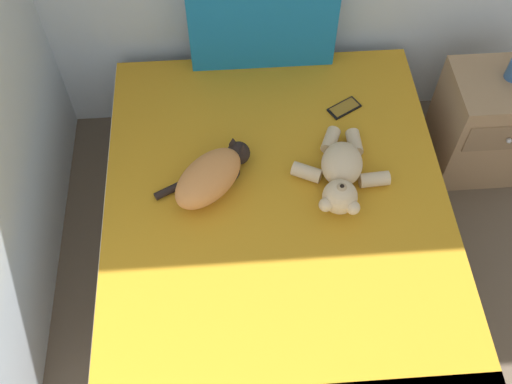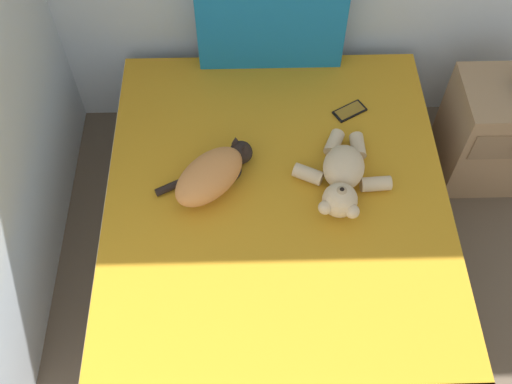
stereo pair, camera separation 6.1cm
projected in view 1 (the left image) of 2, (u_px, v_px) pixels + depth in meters
bed at (277, 250)px, 2.58m from camera, size 1.47×1.96×0.50m
patterned_cushion at (263, 23)px, 2.70m from camera, size 0.68×0.10×0.46m
cat at (211, 176)px, 2.41m from camera, size 0.41×0.38×0.15m
teddy_bear at (341, 174)px, 2.42m from camera, size 0.41×0.47×0.15m
cell_phone at (344, 108)px, 2.70m from camera, size 0.16×0.14×0.01m
nightstand at (487, 124)px, 2.93m from camera, size 0.46×0.41×0.58m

